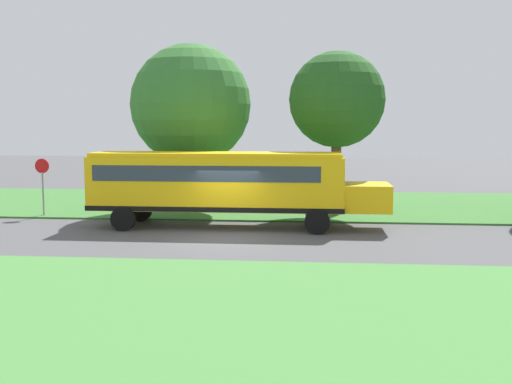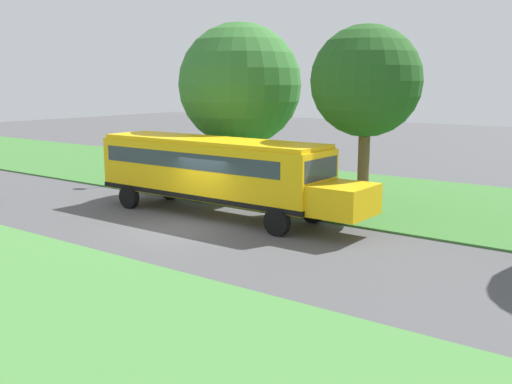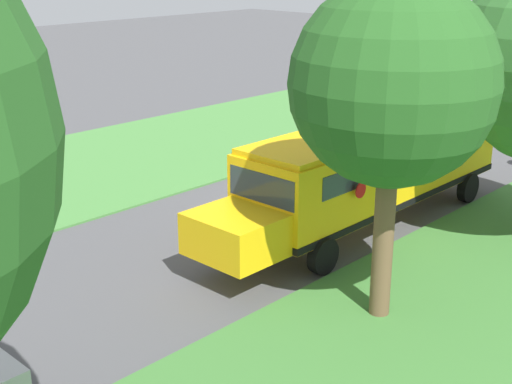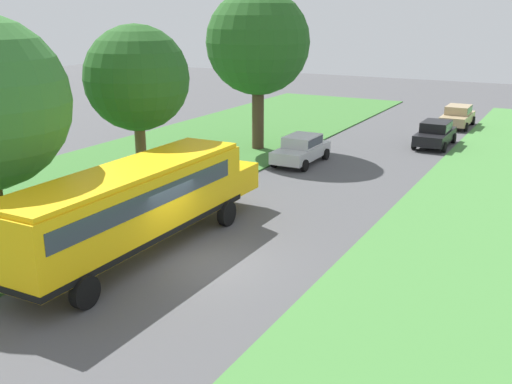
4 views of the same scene
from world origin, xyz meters
name	(u,v)px [view 1 (image 1 of 4)]	position (x,y,z in m)	size (l,w,h in m)	color
ground_plane	(224,238)	(0.00, 0.00, 0.00)	(120.00, 120.00, 0.00)	#4C4C4F
grass_verge	(251,204)	(-10.00, 0.00, 0.04)	(12.00, 80.00, 0.08)	#3D7533
grass_far_side	(167,309)	(9.00, 0.00, 0.04)	(10.00, 80.00, 0.07)	#47843D
school_bus	(224,182)	(-2.48, -0.36, 1.92)	(2.85, 12.42, 3.16)	yellow
oak_tree_beside_bus	(190,105)	(-6.85, -2.66, 5.26)	(5.89, 5.89, 8.25)	brown
oak_tree_roadside_mid	(338,98)	(-6.05, 4.48, 5.53)	(4.47, 4.47, 7.72)	brown
stop_sign	(43,180)	(-4.60, -9.26, 1.74)	(0.08, 0.68, 2.74)	gray
park_bench	(173,201)	(-7.17, -3.68, 0.47)	(1.65, 0.68, 0.92)	brown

